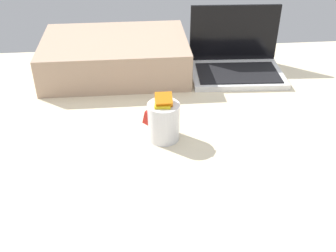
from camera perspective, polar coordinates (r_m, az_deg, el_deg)
bed_mattress at (r=118.68cm, az=5.49°, el=-5.92°), size 180.00×140.00×18.00cm
laptop at (r=151.28cm, az=9.64°, el=8.97°), size 34.08×24.58×23.00cm
snack_cup at (r=111.42cm, az=-0.72°, el=0.91°), size 10.52×9.00×14.28cm
pillow at (r=150.25cm, az=-7.49°, el=9.86°), size 52.00×36.00×13.00cm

